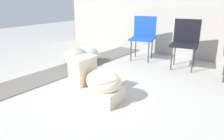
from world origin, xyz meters
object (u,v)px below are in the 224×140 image
object	(u,v)px
folding_chair_left	(144,33)
folding_chair_middle	(186,39)
boulder_near	(86,55)
boulder_far	(76,58)
toilet	(97,83)

from	to	relation	value
folding_chair_left	folding_chair_middle	size ratio (longest dim) A/B	1.00
boulder_near	boulder_far	bearing A→B (deg)	-84.67
boulder_far	folding_chair_middle	bearing A→B (deg)	37.38
folding_chair_middle	boulder_near	size ratio (longest dim) A/B	1.76
folding_chair_middle	boulder_near	xyz separation A→B (m)	(-1.54, -0.88, -0.36)
folding_chair_left	folding_chair_middle	xyz separation A→B (m)	(0.86, -0.05, 0.00)
folding_chair_left	boulder_far	world-z (taller)	folding_chair_left
boulder_near	folding_chair_middle	bearing A→B (deg)	29.64
toilet	boulder_far	size ratio (longest dim) A/B	1.50
toilet	boulder_far	bearing A→B (deg)	142.42
folding_chair_left	boulder_near	bearing A→B (deg)	-52.97
toilet	boulder_far	world-z (taller)	toilet
folding_chair_left	boulder_far	distance (m)	1.42
folding_chair_middle	boulder_far	distance (m)	1.94
toilet	boulder_near	size ratio (longest dim) A/B	1.39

